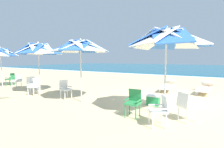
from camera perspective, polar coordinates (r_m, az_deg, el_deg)
name	(u,v)px	position (r m, az deg, el deg)	size (l,w,h in m)	color
ground_plane	(170,98)	(8.23, 19.76, -7.90)	(80.00, 80.00, 0.00)	beige
sea	(198,68)	(37.23, 28.04, 1.93)	(80.00, 36.00, 0.10)	#19607F
surf_foam	(190,76)	(19.00, 25.82, -0.76)	(80.00, 0.70, 0.01)	white
beach_umbrella_0	(166,39)	(5.36, 18.56, 11.56)	(2.50, 2.50, 2.84)	silver
plastic_chair_0	(160,109)	(4.66, 16.53, -11.59)	(0.63, 0.61, 0.87)	white
plastic_chair_1	(186,105)	(5.30, 24.59, -9.81)	(0.63, 0.63, 0.87)	white
plastic_chair_2	(133,101)	(5.28, 7.55, -9.41)	(0.45, 0.47, 0.87)	#2D8C4C
beach_umbrella_1	(81,47)	(6.94, -10.99, 9.32)	(2.41, 2.41, 2.68)	silver
plastic_chair_3	(65,88)	(7.81, -16.14, -4.77)	(0.54, 0.52, 0.87)	white
beach_umbrella_2	(38,49)	(9.37, -24.45, 7.87)	(2.39, 2.39, 2.73)	silver
plastic_chair_4	(34,85)	(9.16, -25.59, -3.62)	(0.51, 0.53, 0.87)	white
plastic_chair_5	(32,84)	(9.89, -26.38, -3.03)	(0.55, 0.53, 0.87)	white
beach_umbrella_3	(0,53)	(12.41, -34.56, 6.16)	(2.06, 2.06, 2.60)	silver
plastic_chair_7	(11,78)	(13.18, -31.97, -1.33)	(0.61, 0.59, 0.87)	#2D8C4C
plastic_chair_8	(17,80)	(11.78, -30.31, -1.95)	(0.57, 0.54, 0.87)	white
sun_lounger_0	(205,88)	(10.03, 29.89, -4.32)	(0.89, 2.21, 0.62)	white
sun_lounger_1	(167,86)	(10.00, 18.91, -3.93)	(0.68, 2.16, 0.62)	white
cooler_box	(153,100)	(6.75, 14.31, -8.88)	(0.50, 0.34, 0.40)	#238C4C
beach_ball	(209,88)	(11.08, 30.83, -4.33)	(0.25, 0.25, 0.25)	red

